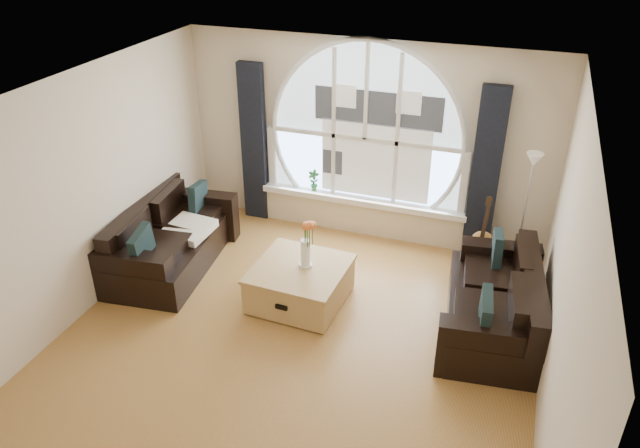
{
  "coord_description": "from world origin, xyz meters",
  "views": [
    {
      "loc": [
        1.96,
        -4.67,
        4.33
      ],
      "look_at": [
        0.0,
        0.9,
        1.05
      ],
      "focal_mm": 34.19,
      "sensor_mm": 36.0,
      "label": 1
    }
  ],
  "objects_px": {
    "sofa_left": "(171,238)",
    "floor_lamp": "(524,214)",
    "coffee_chest": "(300,283)",
    "guitar": "(484,231)",
    "vase_flowers": "(305,237)",
    "potted_plant": "(314,180)",
    "sofa_right": "(493,299)"
  },
  "relations": [
    {
      "from": "sofa_left",
      "to": "guitar",
      "type": "relative_size",
      "value": 1.8
    },
    {
      "from": "sofa_right",
      "to": "guitar",
      "type": "height_order",
      "value": "guitar"
    },
    {
      "from": "sofa_left",
      "to": "guitar",
      "type": "xyz_separation_m",
      "value": [
        3.76,
        1.29,
        0.13
      ]
    },
    {
      "from": "coffee_chest",
      "to": "floor_lamp",
      "type": "xyz_separation_m",
      "value": [
        2.36,
        1.58,
        0.54
      ]
    },
    {
      "from": "sofa_right",
      "to": "vase_flowers",
      "type": "relative_size",
      "value": 2.65
    },
    {
      "from": "coffee_chest",
      "to": "potted_plant",
      "type": "relative_size",
      "value": 3.39
    },
    {
      "from": "vase_flowers",
      "to": "potted_plant",
      "type": "xyz_separation_m",
      "value": [
        -0.54,
        1.77,
        -0.16
      ]
    },
    {
      "from": "vase_flowers",
      "to": "guitar",
      "type": "relative_size",
      "value": 0.66
    },
    {
      "from": "sofa_left",
      "to": "potted_plant",
      "type": "relative_size",
      "value": 6.19
    },
    {
      "from": "floor_lamp",
      "to": "vase_flowers",
      "type": "bearing_deg",
      "value": -146.43
    },
    {
      "from": "sofa_right",
      "to": "floor_lamp",
      "type": "bearing_deg",
      "value": 75.28
    },
    {
      "from": "sofa_right",
      "to": "potted_plant",
      "type": "xyz_separation_m",
      "value": [
        -2.66,
        1.61,
        0.3
      ]
    },
    {
      "from": "sofa_left",
      "to": "floor_lamp",
      "type": "xyz_separation_m",
      "value": [
        4.19,
        1.39,
        0.4
      ]
    },
    {
      "from": "guitar",
      "to": "potted_plant",
      "type": "xyz_separation_m",
      "value": [
        -2.42,
        0.35,
        0.17
      ]
    },
    {
      "from": "vase_flowers",
      "to": "floor_lamp",
      "type": "height_order",
      "value": "floor_lamp"
    },
    {
      "from": "sofa_left",
      "to": "sofa_right",
      "type": "height_order",
      "value": "sofa_left"
    },
    {
      "from": "vase_flowers",
      "to": "guitar",
      "type": "height_order",
      "value": "vase_flowers"
    },
    {
      "from": "coffee_chest",
      "to": "guitar",
      "type": "height_order",
      "value": "guitar"
    },
    {
      "from": "floor_lamp",
      "to": "guitar",
      "type": "height_order",
      "value": "floor_lamp"
    },
    {
      "from": "vase_flowers",
      "to": "potted_plant",
      "type": "height_order",
      "value": "vase_flowers"
    },
    {
      "from": "sofa_left",
      "to": "floor_lamp",
      "type": "distance_m",
      "value": 4.44
    },
    {
      "from": "sofa_right",
      "to": "coffee_chest",
      "type": "bearing_deg",
      "value": 178.86
    },
    {
      "from": "potted_plant",
      "to": "vase_flowers",
      "type": "bearing_deg",
      "value": -73.04
    },
    {
      "from": "potted_plant",
      "to": "floor_lamp",
      "type": "bearing_deg",
      "value": -4.85
    },
    {
      "from": "floor_lamp",
      "to": "potted_plant",
      "type": "height_order",
      "value": "floor_lamp"
    },
    {
      "from": "guitar",
      "to": "potted_plant",
      "type": "distance_m",
      "value": 2.45
    },
    {
      "from": "sofa_right",
      "to": "guitar",
      "type": "relative_size",
      "value": 1.75
    },
    {
      "from": "coffee_chest",
      "to": "vase_flowers",
      "type": "distance_m",
      "value": 0.61
    },
    {
      "from": "coffee_chest",
      "to": "vase_flowers",
      "type": "bearing_deg",
      "value": 44.48
    },
    {
      "from": "sofa_left",
      "to": "sofa_right",
      "type": "xyz_separation_m",
      "value": [
        4.0,
        0.02,
        0.0
      ]
    },
    {
      "from": "coffee_chest",
      "to": "vase_flowers",
      "type": "relative_size",
      "value": 1.5
    },
    {
      "from": "floor_lamp",
      "to": "potted_plant",
      "type": "xyz_separation_m",
      "value": [
        -2.85,
        0.24,
        -0.1
      ]
    }
  ]
}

